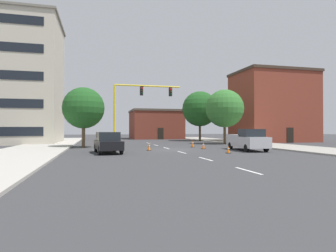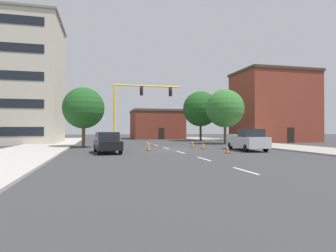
% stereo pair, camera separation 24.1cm
% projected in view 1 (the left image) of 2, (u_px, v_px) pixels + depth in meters
% --- Properties ---
extents(ground_plane, '(160.00, 160.00, 0.00)m').
position_uv_depth(ground_plane, '(173.00, 150.00, 27.13)').
color(ground_plane, '#38383A').
extents(sidewalk_left, '(6.00, 56.00, 0.14)m').
position_uv_depth(sidewalk_left, '(44.00, 146.00, 31.81)').
color(sidewalk_left, '#B2ADA3').
rests_on(sidewalk_left, ground_plane).
extents(sidewalk_right, '(6.00, 56.00, 0.14)m').
position_uv_depth(sidewalk_right, '(249.00, 143.00, 37.98)').
color(sidewalk_right, '#9E998E').
rests_on(sidewalk_right, ground_plane).
extents(lane_stripe_seg_0, '(0.16, 2.40, 0.01)m').
position_uv_depth(lane_stripe_seg_0, '(248.00, 171.00, 13.55)').
color(lane_stripe_seg_0, silver).
rests_on(lane_stripe_seg_0, ground_plane).
extents(lane_stripe_seg_1, '(0.16, 2.40, 0.01)m').
position_uv_depth(lane_stripe_seg_1, '(205.00, 159.00, 18.89)').
color(lane_stripe_seg_1, silver).
rests_on(lane_stripe_seg_1, ground_plane).
extents(lane_stripe_seg_2, '(0.16, 2.40, 0.01)m').
position_uv_depth(lane_stripe_seg_2, '(182.00, 152.00, 24.22)').
color(lane_stripe_seg_2, silver).
rests_on(lane_stripe_seg_2, ground_plane).
extents(lane_stripe_seg_3, '(0.16, 2.40, 0.01)m').
position_uv_depth(lane_stripe_seg_3, '(166.00, 148.00, 29.56)').
color(lane_stripe_seg_3, silver).
rests_on(lane_stripe_seg_3, ground_plane).
extents(lane_stripe_seg_4, '(0.16, 2.40, 0.01)m').
position_uv_depth(lane_stripe_seg_4, '(156.00, 145.00, 34.90)').
color(lane_stripe_seg_4, silver).
rests_on(lane_stripe_seg_4, ground_plane).
extents(lane_stripe_seg_5, '(0.16, 2.40, 0.01)m').
position_uv_depth(lane_stripe_seg_5, '(148.00, 143.00, 40.23)').
color(lane_stripe_seg_5, silver).
rests_on(lane_stripe_seg_5, ground_plane).
extents(building_tall_left, '(13.98, 11.30, 17.18)m').
position_uv_depth(building_tall_left, '(7.00, 81.00, 38.71)').
color(building_tall_left, beige).
rests_on(building_tall_left, ground_plane).
extents(building_brick_center, '(10.23, 9.91, 5.87)m').
position_uv_depth(building_brick_center, '(156.00, 124.00, 58.84)').
color(building_brick_center, brown).
rests_on(building_brick_center, ground_plane).
extents(building_row_right, '(11.77, 8.49, 11.01)m').
position_uv_depth(building_row_right, '(273.00, 107.00, 44.89)').
color(building_row_right, brown).
rests_on(building_row_right, ground_plane).
extents(traffic_signal_gantry, '(8.21, 1.20, 6.83)m').
position_uv_depth(traffic_signal_gantry, '(124.00, 127.00, 30.74)').
color(traffic_signal_gantry, yellow).
rests_on(traffic_signal_gantry, ground_plane).
extents(tree_left_near, '(4.39, 4.39, 6.43)m').
position_uv_depth(tree_left_near, '(84.00, 108.00, 30.25)').
color(tree_left_near, brown).
rests_on(tree_left_near, ground_plane).
extents(tree_right_far, '(5.86, 5.86, 8.28)m').
position_uv_depth(tree_right_far, '(200.00, 109.00, 47.42)').
color(tree_right_far, '#4C3823').
rests_on(tree_right_far, ground_plane).
extents(tree_right_mid, '(5.05, 5.05, 7.25)m').
position_uv_depth(tree_right_mid, '(225.00, 109.00, 37.85)').
color(tree_right_mid, brown).
rests_on(tree_right_mid, ground_plane).
extents(pickup_truck_silver, '(2.45, 5.55, 1.99)m').
position_uv_depth(pickup_truck_silver, '(247.00, 140.00, 26.34)').
color(pickup_truck_silver, '#BCBCC1').
rests_on(pickup_truck_silver, ground_plane).
extents(sedan_black_near_left, '(2.30, 4.67, 1.74)m').
position_uv_depth(sedan_black_near_left, '(108.00, 142.00, 23.48)').
color(sedan_black_near_left, black).
rests_on(sedan_black_near_left, ground_plane).
extents(traffic_cone_roadside_a, '(0.36, 0.36, 0.66)m').
position_uv_depth(traffic_cone_roadside_a, '(203.00, 146.00, 28.32)').
color(traffic_cone_roadside_a, black).
rests_on(traffic_cone_roadside_a, ground_plane).
extents(traffic_cone_roadside_b, '(0.36, 0.36, 0.74)m').
position_uv_depth(traffic_cone_roadside_b, '(193.00, 144.00, 30.94)').
color(traffic_cone_roadside_b, black).
rests_on(traffic_cone_roadside_b, ground_plane).
extents(traffic_cone_roadside_c, '(0.36, 0.36, 0.69)m').
position_uv_depth(traffic_cone_roadside_c, '(149.00, 147.00, 26.21)').
color(traffic_cone_roadside_c, black).
rests_on(traffic_cone_roadside_c, ground_plane).
extents(traffic_cone_roadside_d, '(0.36, 0.36, 0.61)m').
position_uv_depth(traffic_cone_roadside_d, '(228.00, 150.00, 23.30)').
color(traffic_cone_roadside_d, black).
rests_on(traffic_cone_roadside_d, ground_plane).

